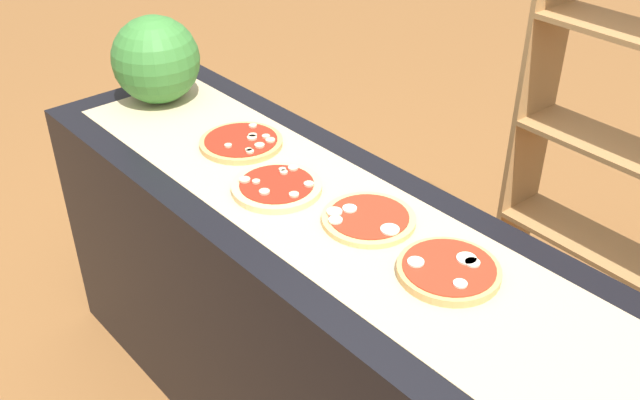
% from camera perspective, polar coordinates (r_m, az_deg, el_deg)
% --- Properties ---
extents(counter, '(2.10, 0.61, 0.89)m').
position_cam_1_polar(counter, '(2.17, -0.00, -10.38)').
color(counter, black).
rests_on(counter, ground_plane).
extents(parchment_paper, '(1.91, 0.44, 0.00)m').
position_cam_1_polar(parchment_paper, '(1.90, -0.00, -0.48)').
color(parchment_paper, tan).
rests_on(parchment_paper, counter).
extents(pizza_mushroom_0, '(0.25, 0.25, 0.03)m').
position_cam_1_polar(pizza_mushroom_0, '(2.19, -6.27, 4.60)').
color(pizza_mushroom_0, tan).
rests_on(pizza_mushroom_0, parchment_paper).
extents(pizza_mushroom_1, '(0.25, 0.25, 0.03)m').
position_cam_1_polar(pizza_mushroom_1, '(1.96, -3.46, 1.07)').
color(pizza_mushroom_1, '#E5C17F').
rests_on(pizza_mushroom_1, parchment_paper).
extents(pizza_mozzarella_2, '(0.24, 0.24, 0.02)m').
position_cam_1_polar(pizza_mozzarella_2, '(1.83, 3.86, -1.49)').
color(pizza_mozzarella_2, '#DBB26B').
rests_on(pizza_mozzarella_2, parchment_paper).
extents(pizza_mozzarella_3, '(0.24, 0.24, 0.03)m').
position_cam_1_polar(pizza_mozzarella_3, '(1.68, 10.22, -5.51)').
color(pizza_mozzarella_3, tan).
rests_on(pizza_mozzarella_3, parchment_paper).
extents(watermelon, '(0.29, 0.29, 0.29)m').
position_cam_1_polar(watermelon, '(2.49, -12.94, 10.84)').
color(watermelon, '#387A33').
rests_on(watermelon, counter).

